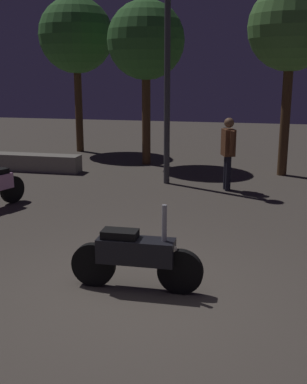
% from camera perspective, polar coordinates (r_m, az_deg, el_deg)
% --- Properties ---
extents(ground_plane, '(40.00, 40.00, 0.00)m').
position_cam_1_polar(ground_plane, '(5.91, -2.77, -12.37)').
color(ground_plane, '#4C443D').
extents(motorcycle_black_foreground, '(1.66, 0.32, 1.11)m').
position_cam_1_polar(motorcycle_black_foreground, '(5.94, -2.13, -7.60)').
color(motorcycle_black_foreground, black).
rests_on(motorcycle_black_foreground, ground_plane).
extents(person_rider_beside, '(0.35, 0.65, 1.63)m').
position_cam_1_polar(person_rider_beside, '(10.85, 8.85, 5.22)').
color(person_rider_beside, black).
rests_on(person_rider_beside, ground_plane).
extents(streetlamp_near, '(0.36, 0.36, 4.77)m').
position_cam_1_polar(streetlamp_near, '(11.27, 1.66, 16.32)').
color(streetlamp_near, '#38383D').
rests_on(streetlamp_near, ground_plane).
extents(tree_left_bg, '(2.11, 2.11, 4.71)m').
position_cam_1_polar(tree_left_bg, '(12.68, 16.04, 18.15)').
color(tree_left_bg, '#4C331E').
rests_on(tree_left_bg, ground_plane).
extents(tree_center_bg, '(2.13, 2.13, 4.50)m').
position_cam_1_polar(tree_center_bg, '(13.70, -0.90, 17.44)').
color(tree_center_bg, '#4C331E').
rests_on(tree_center_bg, ground_plane).
extents(tree_right_bg, '(2.35, 2.35, 4.88)m').
position_cam_1_polar(tree_right_bg, '(16.15, -9.18, 17.79)').
color(tree_right_bg, '#4C331E').
rests_on(tree_right_bg, ground_plane).
extents(planter_wall_low, '(3.49, 0.50, 0.45)m').
position_cam_1_polar(planter_wall_low, '(13.56, -15.77, 3.46)').
color(planter_wall_low, gray).
rests_on(planter_wall_low, ground_plane).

